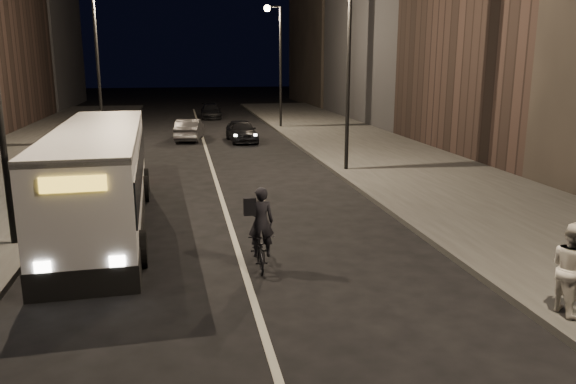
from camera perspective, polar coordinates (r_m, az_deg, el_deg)
name	(u,v)px	position (r m, az deg, el deg)	size (l,w,h in m)	color
ground	(251,294)	(11.81, -3.74, -10.30)	(180.00, 180.00, 0.00)	black
sidewalk_right	(393,160)	(27.01, 10.61, 3.18)	(7.00, 70.00, 0.16)	#333331
sidewalk_left	(7,174)	(26.19, -26.63, 1.68)	(7.00, 70.00, 0.16)	#333331
streetlight_right_mid	(343,43)	(23.70, 5.58, 14.79)	(1.20, 0.44, 8.12)	black
streetlight_right_far	(277,50)	(39.31, -1.16, 14.24)	(1.20, 0.44, 8.12)	black
streetlight_left_near	(2,32)	(15.30, -27.05, 14.30)	(1.20, 0.44, 8.12)	black
streetlight_left_far	(102,47)	(33.00, -18.41, 13.76)	(1.20, 0.44, 8.12)	black
city_bus	(101,173)	(16.90, -18.50, 1.82)	(2.85, 10.72, 2.86)	silver
cyclist_on_bicycle	(260,241)	(12.99, -2.84, -4.97)	(0.69, 1.73, 1.96)	black
pedestrian_woman	(572,268)	(11.52, 26.87, -6.94)	(0.84, 0.65, 1.72)	beige
car_near	(242,131)	(33.20, -4.74, 6.21)	(1.52, 3.78, 1.29)	black
car_mid	(189,130)	(34.24, -9.99, 6.27)	(1.36, 3.90, 1.29)	#333335
car_far	(211,111)	(46.99, -7.84, 8.12)	(1.61, 3.95, 1.15)	black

